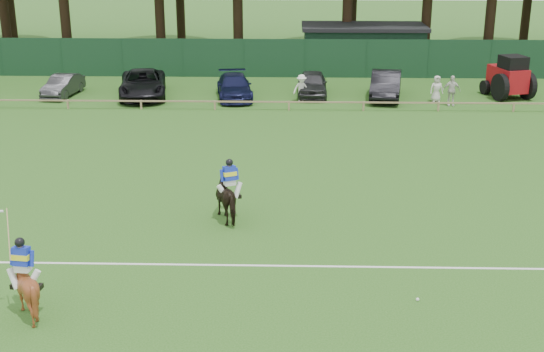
{
  "coord_description": "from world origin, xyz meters",
  "views": [
    {
      "loc": [
        1.14,
        -20.18,
        9.38
      ],
      "look_at": [
        0.5,
        3.0,
        1.4
      ],
      "focal_mm": 48.0,
      "sensor_mm": 36.0,
      "label": 1
    }
  ],
  "objects_px": {
    "spectator_right": "(437,89)",
    "utility_shed": "(363,47)",
    "suv_black": "(143,84)",
    "spectator_mid": "(451,91)",
    "sedan_navy": "(234,87)",
    "spectator_left": "(301,88)",
    "tractor": "(509,78)",
    "sedan_grey": "(63,85)",
    "estate_black": "(386,85)",
    "polo_ball": "(418,299)",
    "hatch_grey": "(312,84)",
    "horse_dark": "(230,198)",
    "horse_chestnut": "(25,287)"
  },
  "relations": [
    {
      "from": "sedan_grey",
      "to": "estate_black",
      "type": "distance_m",
      "value": 18.71
    },
    {
      "from": "suv_black",
      "to": "spectator_right",
      "type": "distance_m",
      "value": 16.75
    },
    {
      "from": "horse_dark",
      "to": "estate_black",
      "type": "bearing_deg",
      "value": -136.38
    },
    {
      "from": "sedan_grey",
      "to": "utility_shed",
      "type": "height_order",
      "value": "utility_shed"
    },
    {
      "from": "spectator_left",
      "to": "spectator_mid",
      "type": "height_order",
      "value": "spectator_mid"
    },
    {
      "from": "spectator_left",
      "to": "utility_shed",
      "type": "bearing_deg",
      "value": 43.84
    },
    {
      "from": "horse_dark",
      "to": "hatch_grey",
      "type": "distance_m",
      "value": 19.32
    },
    {
      "from": "spectator_right",
      "to": "tractor",
      "type": "relative_size",
      "value": 0.45
    },
    {
      "from": "suv_black",
      "to": "sedan_navy",
      "type": "height_order",
      "value": "suv_black"
    },
    {
      "from": "sedan_navy",
      "to": "spectator_right",
      "type": "xyz_separation_m",
      "value": [
        11.42,
        -0.56,
        0.07
      ]
    },
    {
      "from": "utility_shed",
      "to": "tractor",
      "type": "height_order",
      "value": "utility_shed"
    },
    {
      "from": "suv_black",
      "to": "spectator_mid",
      "type": "bearing_deg",
      "value": -14.86
    },
    {
      "from": "spectator_right",
      "to": "tractor",
      "type": "distance_m",
      "value": 4.49
    },
    {
      "from": "estate_black",
      "to": "spectator_right",
      "type": "bearing_deg",
      "value": -6.55
    },
    {
      "from": "horse_chestnut",
      "to": "spectator_right",
      "type": "height_order",
      "value": "horse_chestnut"
    },
    {
      "from": "spectator_right",
      "to": "horse_dark",
      "type": "bearing_deg",
      "value": -127.06
    },
    {
      "from": "tractor",
      "to": "sedan_grey",
      "type": "bearing_deg",
      "value": 164.78
    },
    {
      "from": "horse_dark",
      "to": "suv_black",
      "type": "height_order",
      "value": "horse_dark"
    },
    {
      "from": "horse_chestnut",
      "to": "tractor",
      "type": "height_order",
      "value": "tractor"
    },
    {
      "from": "suv_black",
      "to": "sedan_navy",
      "type": "bearing_deg",
      "value": -11.41
    },
    {
      "from": "sedan_grey",
      "to": "spectator_mid",
      "type": "xyz_separation_m",
      "value": [
        22.1,
        -1.83,
        0.23
      ]
    },
    {
      "from": "horse_chestnut",
      "to": "sedan_grey",
      "type": "xyz_separation_m",
      "value": [
        -6.63,
        25.07,
        -0.15
      ]
    },
    {
      "from": "hatch_grey",
      "to": "tractor",
      "type": "xyz_separation_m",
      "value": [
        11.26,
        -0.24,
        0.46
      ]
    },
    {
      "from": "horse_dark",
      "to": "utility_shed",
      "type": "xyz_separation_m",
      "value": [
        6.9,
        27.46,
        0.76
      ]
    },
    {
      "from": "horse_chestnut",
      "to": "spectator_mid",
      "type": "xyz_separation_m",
      "value": [
        15.46,
        23.23,
        0.08
      ]
    },
    {
      "from": "horse_dark",
      "to": "suv_black",
      "type": "bearing_deg",
      "value": -94.83
    },
    {
      "from": "suv_black",
      "to": "tractor",
      "type": "distance_m",
      "value": 21.07
    },
    {
      "from": "spectator_right",
      "to": "utility_shed",
      "type": "bearing_deg",
      "value": 101.36
    },
    {
      "from": "hatch_grey",
      "to": "polo_ball",
      "type": "relative_size",
      "value": 46.07
    },
    {
      "from": "sedan_navy",
      "to": "polo_ball",
      "type": "xyz_separation_m",
      "value": [
        6.67,
        -23.75,
        -0.63
      ]
    },
    {
      "from": "spectator_right",
      "to": "utility_shed",
      "type": "height_order",
      "value": "utility_shed"
    },
    {
      "from": "polo_ball",
      "to": "utility_shed",
      "type": "relative_size",
      "value": 0.01
    },
    {
      "from": "sedan_grey",
      "to": "estate_black",
      "type": "relative_size",
      "value": 0.79
    },
    {
      "from": "suv_black",
      "to": "hatch_grey",
      "type": "xyz_separation_m",
      "value": [
        9.8,
        0.64,
        -0.06
      ]
    },
    {
      "from": "sedan_navy",
      "to": "polo_ball",
      "type": "bearing_deg",
      "value": -82.35
    },
    {
      "from": "utility_shed",
      "to": "estate_black",
      "type": "bearing_deg",
      "value": -86.7
    },
    {
      "from": "hatch_grey",
      "to": "spectator_right",
      "type": "distance_m",
      "value": 7.08
    },
    {
      "from": "hatch_grey",
      "to": "spectator_mid",
      "type": "bearing_deg",
      "value": -15.5
    },
    {
      "from": "polo_ball",
      "to": "tractor",
      "type": "xyz_separation_m",
      "value": [
        9.08,
        24.33,
        1.12
      ]
    },
    {
      "from": "spectator_left",
      "to": "polo_ball",
      "type": "height_order",
      "value": "spectator_left"
    },
    {
      "from": "sedan_grey",
      "to": "utility_shed",
      "type": "relative_size",
      "value": 0.44
    },
    {
      "from": "sedan_grey",
      "to": "estate_black",
      "type": "xyz_separation_m",
      "value": [
        18.7,
        -0.18,
        0.17
      ]
    },
    {
      "from": "tractor",
      "to": "suv_black",
      "type": "bearing_deg",
      "value": 165.4
    },
    {
      "from": "utility_shed",
      "to": "sedan_grey",
      "type": "bearing_deg",
      "value": -154.02
    },
    {
      "from": "polo_ball",
      "to": "sedan_grey",
      "type": "bearing_deg",
      "value": 124.7
    },
    {
      "from": "spectator_mid",
      "to": "suv_black",
      "type": "bearing_deg",
      "value": 174.36
    },
    {
      "from": "sedan_navy",
      "to": "suv_black",
      "type": "bearing_deg",
      "value": 170.01
    },
    {
      "from": "polo_ball",
      "to": "tractor",
      "type": "relative_size",
      "value": 0.03
    },
    {
      "from": "suv_black",
      "to": "sedan_navy",
      "type": "distance_m",
      "value": 5.32
    },
    {
      "from": "sedan_navy",
      "to": "spectator_left",
      "type": "height_order",
      "value": "spectator_left"
    }
  ]
}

